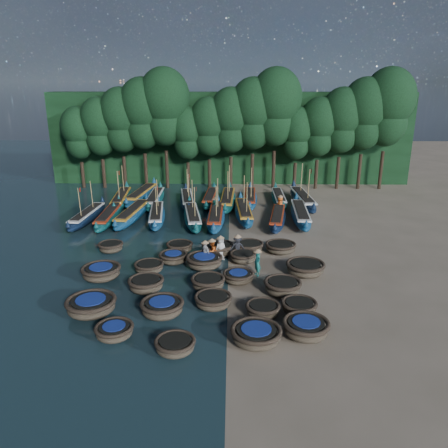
{
  "coord_description": "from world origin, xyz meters",
  "views": [
    {
      "loc": [
        0.17,
        -26.49,
        11.07
      ],
      "look_at": [
        -0.35,
        3.39,
        1.3
      ],
      "focal_mm": 35.0,
      "sensor_mm": 36.0,
      "label": 1
    }
  ],
  "objects_px": {
    "long_boat_5": "(216,217)",
    "long_boat_10": "(142,195)",
    "coracle_9": "(299,307)",
    "fisherman_6": "(280,205)",
    "coracle_13": "(238,276)",
    "long_boat_15": "(250,198)",
    "coracle_1": "(114,331)",
    "long_boat_0": "(87,216)",
    "long_boat_9": "(121,199)",
    "coracle_3": "(256,335)",
    "coracle_11": "(146,284)",
    "long_boat_11": "(155,199)",
    "long_boat_3": "(157,215)",
    "fisherman_1": "(257,261)",
    "coracle_18": "(243,257)",
    "fisherman_2": "(212,250)",
    "coracle_20": "(111,247)",
    "long_boat_12": "(187,200)",
    "long_boat_17": "(302,199)",
    "coracle_8": "(263,309)",
    "fisherman_0": "(221,248)",
    "coracle_14": "(283,287)",
    "fisherman_5": "(215,207)",
    "long_boat_8": "(300,214)",
    "fisherman_3": "(238,247)",
    "long_boat_4": "(193,217)",
    "coracle_17": "(204,261)",
    "coracle_21": "(180,247)",
    "long_boat_14": "(228,200)",
    "coracle_2": "(175,345)",
    "coracle_15": "(149,267)",
    "coracle_12": "(208,283)",
    "coracle_22": "(218,249)",
    "long_boat_7": "(277,218)",
    "coracle_23": "(249,246)",
    "coracle_4": "(306,328)",
    "coracle_10": "(101,272)",
    "long_boat_2": "(133,214)",
    "coracle_16": "(173,257)",
    "coracle_5": "(91,305)",
    "long_boat_13": "(210,198)",
    "long_boat_16": "(279,198)"
  },
  "relations": [
    {
      "from": "coracle_8",
      "to": "long_boat_0",
      "type": "bearing_deg",
      "value": 131.84
    },
    {
      "from": "coracle_3",
      "to": "long_boat_0",
      "type": "distance_m",
      "value": 21.72
    },
    {
      "from": "coracle_23",
      "to": "long_boat_10",
      "type": "bearing_deg",
      "value": 126.94
    },
    {
      "from": "coracle_3",
      "to": "long_boat_10",
      "type": "xyz_separation_m",
      "value": [
        -9.86,
        24.24,
        0.14
      ]
    },
    {
      "from": "coracle_15",
      "to": "long_boat_15",
      "type": "height_order",
      "value": "long_boat_15"
    },
    {
      "from": "long_boat_17",
      "to": "long_boat_14",
      "type": "bearing_deg",
      "value": 178.67
    },
    {
      "from": "coracle_17",
      "to": "coracle_22",
      "type": "bearing_deg",
      "value": 70.0
    },
    {
      "from": "long_boat_10",
      "to": "fisherman_5",
      "type": "xyz_separation_m",
      "value": [
        7.33,
        -5.03,
        0.25
      ]
    },
    {
      "from": "coracle_3",
      "to": "coracle_12",
      "type": "bearing_deg",
      "value": 114.78
    },
    {
      "from": "coracle_1",
      "to": "coracle_10",
      "type": "relative_size",
      "value": 0.83
    },
    {
      "from": "long_boat_14",
      "to": "coracle_12",
      "type": "bearing_deg",
      "value": -90.53
    },
    {
      "from": "coracle_8",
      "to": "fisherman_6",
      "type": "height_order",
      "value": "fisherman_6"
    },
    {
      "from": "fisherman_2",
      "to": "coracle_4",
      "type": "bearing_deg",
      "value": 55.68
    },
    {
      "from": "coracle_22",
      "to": "long_boat_4",
      "type": "xyz_separation_m",
      "value": [
        -2.3,
        6.95,
        0.07
      ]
    },
    {
      "from": "coracle_17",
      "to": "long_boat_3",
      "type": "xyz_separation_m",
      "value": [
        -4.54,
        9.52,
        0.05
      ]
    },
    {
      "from": "long_boat_8",
      "to": "fisherman_3",
      "type": "distance_m",
      "value": 9.83
    },
    {
      "from": "coracle_8",
      "to": "fisherman_0",
      "type": "distance_m",
      "value": 7.55
    },
    {
      "from": "long_boat_0",
      "to": "long_boat_9",
      "type": "distance_m",
      "value": 5.56
    },
    {
      "from": "coracle_2",
      "to": "coracle_20",
      "type": "bearing_deg",
      "value": 116.81
    },
    {
      "from": "coracle_16",
      "to": "coracle_9",
      "type": "bearing_deg",
      "value": -41.34
    },
    {
      "from": "coracle_14",
      "to": "fisherman_5",
      "type": "distance_m",
      "value": 15.09
    },
    {
      "from": "coracle_23",
      "to": "long_boat_3",
      "type": "bearing_deg",
      "value": 137.91
    },
    {
      "from": "long_boat_3",
      "to": "fisherman_1",
      "type": "relative_size",
      "value": 4.31
    },
    {
      "from": "coracle_11",
      "to": "long_boat_11",
      "type": "relative_size",
      "value": 0.25
    },
    {
      "from": "long_boat_7",
      "to": "long_boat_12",
      "type": "xyz_separation_m",
      "value": [
        -7.92,
        5.68,
        0.01
      ]
    },
    {
      "from": "coracle_1",
      "to": "coracle_8",
      "type": "relative_size",
      "value": 0.94
    },
    {
      "from": "coracle_11",
      "to": "long_boat_14",
      "type": "relative_size",
      "value": 0.24
    },
    {
      "from": "coracle_18",
      "to": "fisherman_1",
      "type": "xyz_separation_m",
      "value": [
        0.8,
        -1.96,
        0.51
      ]
    },
    {
      "from": "coracle_13",
      "to": "long_boat_15",
      "type": "height_order",
      "value": "long_boat_15"
    },
    {
      "from": "coracle_15",
      "to": "long_boat_8",
      "type": "bearing_deg",
      "value": 44.36
    },
    {
      "from": "coracle_8",
      "to": "long_boat_4",
      "type": "xyz_separation_m",
      "value": [
        -4.75,
        14.93,
        0.15
      ]
    },
    {
      "from": "long_boat_2",
      "to": "long_boat_14",
      "type": "xyz_separation_m",
      "value": [
        7.88,
        4.64,
        0.01
      ]
    },
    {
      "from": "fisherman_6",
      "to": "long_boat_17",
      "type": "bearing_deg",
      "value": 155.53
    },
    {
      "from": "long_boat_14",
      "to": "fisherman_6",
      "type": "relative_size",
      "value": 4.57
    },
    {
      "from": "long_boat_4",
      "to": "fisherman_0",
      "type": "bearing_deg",
      "value": -81.11
    },
    {
      "from": "coracle_21",
      "to": "long_boat_16",
      "type": "relative_size",
      "value": 0.26
    },
    {
      "from": "coracle_18",
      "to": "fisherman_2",
      "type": "xyz_separation_m",
      "value": [
        -1.99,
        0.09,
        0.41
      ]
    },
    {
      "from": "coracle_2",
      "to": "coracle_22",
      "type": "height_order",
      "value": "coracle_22"
    },
    {
      "from": "long_boat_9",
      "to": "fisherman_3",
      "type": "bearing_deg",
      "value": -55.45
    },
    {
      "from": "coracle_9",
      "to": "long_boat_10",
      "type": "bearing_deg",
      "value": 119.37
    },
    {
      "from": "coracle_1",
      "to": "long_boat_5",
      "type": "relative_size",
      "value": 0.24
    },
    {
      "from": "coracle_10",
      "to": "fisherman_3",
      "type": "height_order",
      "value": "fisherman_3"
    },
    {
      "from": "long_boat_15",
      "to": "fisherman_6",
      "type": "height_order",
      "value": "long_boat_15"
    },
    {
      "from": "coracle_20",
      "to": "long_boat_12",
      "type": "xyz_separation_m",
      "value": [
        4.03,
        12.08,
        0.12
      ]
    },
    {
      "from": "long_boat_5",
      "to": "long_boat_10",
      "type": "height_order",
      "value": "long_boat_5"
    },
    {
      "from": "coracle_8",
      "to": "long_boat_2",
      "type": "relative_size",
      "value": 0.25
    },
    {
      "from": "coracle_9",
      "to": "fisherman_6",
      "type": "relative_size",
      "value": 1.17
    },
    {
      "from": "coracle_9",
      "to": "long_boat_0",
      "type": "height_order",
      "value": "long_boat_0"
    },
    {
      "from": "coracle_5",
      "to": "long_boat_13",
      "type": "relative_size",
      "value": 0.41
    },
    {
      "from": "coracle_17",
      "to": "coracle_21",
      "type": "xyz_separation_m",
      "value": [
        -1.84,
        2.63,
        -0.08
      ]
    }
  ]
}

